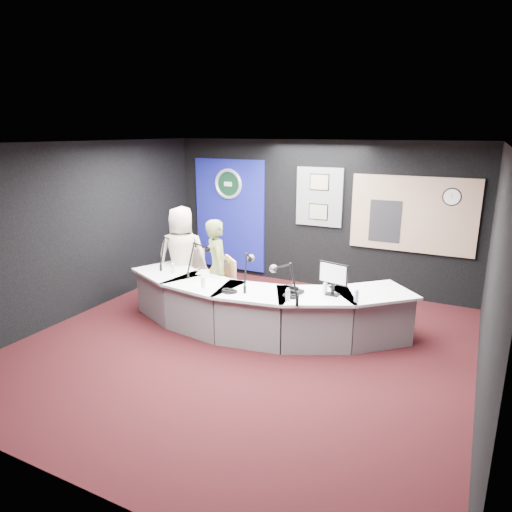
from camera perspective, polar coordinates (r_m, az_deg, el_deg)
The scene contains 33 objects.
ground at distance 6.63m, azimuth -1.57°, elevation -11.09°, with size 6.00×6.00×0.00m, color black.
ceiling at distance 5.93m, azimuth -1.77°, elevation 13.90°, with size 6.00×6.00×0.02m, color silver.
wall_back at distance 8.83m, azimuth 7.59°, elevation 5.12°, with size 6.00×0.02×2.80m, color black.
wall_front at distance 3.90m, azimuth -23.20°, elevation -9.38°, with size 6.00×0.02×2.80m, color black.
wall_left at distance 7.96m, azimuth -21.10°, elevation 3.10°, with size 0.02×6.00×2.80m, color black.
wall_right at distance 5.46m, azimuth 27.39°, elevation -2.94°, with size 0.02×6.00×2.80m, color black.
broadcast_desk at distance 6.94m, azimuth 0.19°, elevation -6.42°, with size 4.50×1.90×0.75m, color silver, non-canonical shape.
backdrop_panel at distance 9.60m, azimuth -3.31°, elevation 5.14°, with size 1.60×0.05×2.30m, color navy.
agency_seal at distance 9.48m, azimuth -3.49°, elevation 8.97°, with size 0.63×0.63×0.07m, color silver.
seal_center at distance 9.48m, azimuth -3.48°, elevation 8.98°, with size 0.48×0.48×0.01m, color black.
pinboard at distance 8.73m, azimuth 7.91°, elevation 7.32°, with size 0.90×0.04×1.10m, color slate.
framed_photo_upper at distance 8.67m, azimuth 7.92°, elevation 9.13°, with size 0.34×0.02×0.27m, color gray.
framed_photo_lower at distance 8.75m, azimuth 7.78°, elevation 5.48°, with size 0.34×0.02×0.27m, color gray.
booth_window_frame at distance 8.38m, azimuth 18.96°, elevation 4.91°, with size 2.12×0.06×1.32m, color #A37E66.
booth_glow at distance 8.37m, azimuth 18.95°, elevation 4.90°, with size 2.00×0.02×1.20m, color beige.
equipment_rack at distance 8.45m, azimuth 15.82°, elevation 4.21°, with size 0.55×0.02×0.75m, color black.
wall_clock at distance 8.25m, azimuth 23.29°, elevation 6.81°, with size 0.28×0.28×0.01m, color white.
armchair_left at distance 8.01m, azimuth -9.11°, elevation -2.41°, with size 0.60×0.60×1.06m, color tan, non-canonical shape.
armchair_right at distance 7.50m, azimuth -4.75°, elevation -3.98°, with size 0.53×0.53×0.95m, color tan, non-canonical shape.
draped_jacket at distance 8.18m, azimuth -8.11°, elevation -1.35°, with size 0.50×0.10×0.70m, color gray.
person_man at distance 7.92m, azimuth -9.21°, elevation -0.08°, with size 0.85×0.55×1.74m, color #C5B39D.
person_woman at distance 7.40m, azimuth -4.81°, elevation -1.55°, with size 0.59×0.39×1.61m, color olive.
computer_monitor at distance 6.34m, azimuth 9.66°, elevation -2.13°, with size 0.42×0.03×0.29m, color black.
desk_phone at distance 6.45m, azimuth 4.95°, elevation -4.42°, with size 0.19×0.15×0.05m, color black.
headphones_near at distance 6.29m, azimuth 4.38°, elevation -4.99°, with size 0.20×0.20×0.03m, color black.
headphones_far at distance 6.48m, azimuth -3.33°, elevation -4.36°, with size 0.24×0.24×0.04m, color black.
paper_stack at distance 7.40m, azimuth -6.48°, elevation -2.01°, with size 0.20×0.29×0.00m, color white.
notepad at distance 6.78m, azimuth -6.80°, elevation -3.68°, with size 0.21×0.30×0.00m, color white.
boom_mic_a at distance 7.77m, azimuth -10.83°, elevation 0.94°, with size 0.22×0.73×0.60m, color black, non-canonical shape.
boom_mic_b at distance 7.28m, azimuth -7.08°, elevation 0.11°, with size 0.16×0.74×0.60m, color black, non-canonical shape.
boom_mic_c at distance 6.62m, azimuth -1.01°, elevation -1.31°, with size 0.32×0.71×0.60m, color black, non-canonical shape.
boom_mic_d at distance 6.14m, azimuth 3.65°, elevation -2.69°, with size 0.62×0.48×0.60m, color black, non-canonical shape.
water_bottles at distance 6.56m, azimuth -0.57°, elevation -3.40°, with size 3.02×0.61×0.18m, color silver, non-canonical shape.
Camera 1 is at (2.81, -5.23, 2.95)m, focal length 32.00 mm.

